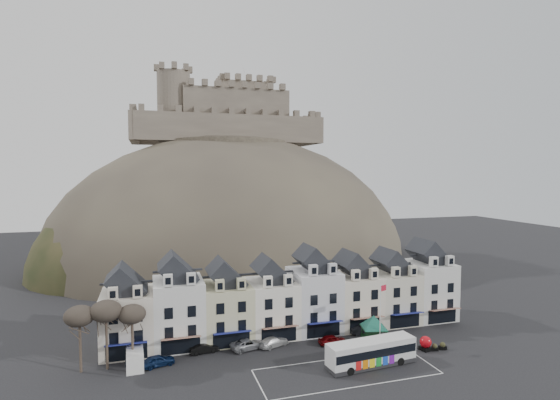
{
  "coord_description": "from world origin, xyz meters",
  "views": [
    {
      "loc": [
        -20.68,
        -45.84,
        24.45
      ],
      "look_at": [
        0.38,
        24.0,
        19.58
      ],
      "focal_mm": 28.0,
      "sensor_mm": 36.0,
      "label": 1
    }
  ],
  "objects_px": {
    "bus_shelter": "(374,322)",
    "white_van": "(135,359)",
    "bus": "(371,352)",
    "car_charcoal": "(365,329)",
    "red_buoy": "(426,343)",
    "car_navy": "(158,361)",
    "car_black": "(204,348)",
    "car_silver": "(248,344)",
    "car_white": "(274,342)",
    "car_maroon": "(332,340)",
    "flagpole": "(381,312)"
  },
  "relations": [
    {
      "from": "bus_shelter",
      "to": "white_van",
      "type": "relative_size",
      "value": 1.35
    },
    {
      "from": "white_van",
      "to": "bus",
      "type": "bearing_deg",
      "value": -18.51
    },
    {
      "from": "bus",
      "to": "car_charcoal",
      "type": "distance_m",
      "value": 10.84
    },
    {
      "from": "bus",
      "to": "red_buoy",
      "type": "relative_size",
      "value": 6.12
    },
    {
      "from": "car_charcoal",
      "to": "bus_shelter",
      "type": "bearing_deg",
      "value": 178.19
    },
    {
      "from": "bus_shelter",
      "to": "car_navy",
      "type": "height_order",
      "value": "bus_shelter"
    },
    {
      "from": "car_black",
      "to": "car_charcoal",
      "type": "relative_size",
      "value": 0.85
    },
    {
      "from": "car_silver",
      "to": "red_buoy",
      "type": "bearing_deg",
      "value": -121.84
    },
    {
      "from": "white_van",
      "to": "car_white",
      "type": "relative_size",
      "value": 1.04
    },
    {
      "from": "bus",
      "to": "car_white",
      "type": "bearing_deg",
      "value": 131.71
    },
    {
      "from": "car_black",
      "to": "car_maroon",
      "type": "xyz_separation_m",
      "value": [
        17.65,
        -2.34,
        0.04
      ]
    },
    {
      "from": "bus_shelter",
      "to": "flagpole",
      "type": "height_order",
      "value": "flagpole"
    },
    {
      "from": "white_van",
      "to": "car_navy",
      "type": "bearing_deg",
      "value": -14.99
    },
    {
      "from": "red_buoy",
      "to": "white_van",
      "type": "distance_m",
      "value": 38.33
    },
    {
      "from": "car_black",
      "to": "flagpole",
      "type": "bearing_deg",
      "value": -110.32
    },
    {
      "from": "car_silver",
      "to": "car_white",
      "type": "xyz_separation_m",
      "value": [
        3.57,
        -0.11,
        -0.04
      ]
    },
    {
      "from": "bus_shelter",
      "to": "red_buoy",
      "type": "xyz_separation_m",
      "value": [
        5.79,
        -3.87,
        -2.24
      ]
    },
    {
      "from": "bus",
      "to": "car_navy",
      "type": "xyz_separation_m",
      "value": [
        -25.66,
        7.64,
        -1.12
      ]
    },
    {
      "from": "car_silver",
      "to": "bus_shelter",
      "type": "bearing_deg",
      "value": -115.63
    },
    {
      "from": "bus",
      "to": "car_silver",
      "type": "xyz_separation_m",
      "value": [
        -13.63,
        9.54,
        -1.13
      ]
    },
    {
      "from": "bus_shelter",
      "to": "car_navy",
      "type": "bearing_deg",
      "value": -170.08
    },
    {
      "from": "car_black",
      "to": "car_white",
      "type": "relative_size",
      "value": 0.85
    },
    {
      "from": "flagpole",
      "to": "car_maroon",
      "type": "xyz_separation_m",
      "value": [
        -5.72,
        3.26,
        -4.51
      ]
    },
    {
      "from": "bus",
      "to": "flagpole",
      "type": "xyz_separation_m",
      "value": [
        3.77,
        4.38,
        3.35
      ]
    },
    {
      "from": "car_silver",
      "to": "car_white",
      "type": "bearing_deg",
      "value": -105.77
    },
    {
      "from": "bus_shelter",
      "to": "car_navy",
      "type": "distance_m",
      "value": 29.46
    },
    {
      "from": "car_navy",
      "to": "car_maroon",
      "type": "relative_size",
      "value": 1.05
    },
    {
      "from": "car_black",
      "to": "car_silver",
      "type": "height_order",
      "value": "car_silver"
    },
    {
      "from": "white_van",
      "to": "car_silver",
      "type": "bearing_deg",
      "value": 2.65
    },
    {
      "from": "red_buoy",
      "to": "car_black",
      "type": "height_order",
      "value": "red_buoy"
    },
    {
      "from": "flagpole",
      "to": "car_silver",
      "type": "relative_size",
      "value": 1.83
    },
    {
      "from": "bus",
      "to": "flagpole",
      "type": "relative_size",
      "value": 1.31
    },
    {
      "from": "bus_shelter",
      "to": "car_charcoal",
      "type": "relative_size",
      "value": 1.4
    },
    {
      "from": "car_black",
      "to": "car_silver",
      "type": "distance_m",
      "value": 5.99
    },
    {
      "from": "car_white",
      "to": "car_charcoal",
      "type": "distance_m",
      "value": 14.41
    },
    {
      "from": "car_navy",
      "to": "car_charcoal",
      "type": "distance_m",
      "value": 30.08
    },
    {
      "from": "car_black",
      "to": "car_maroon",
      "type": "bearing_deg",
      "value": -104.39
    },
    {
      "from": "car_maroon",
      "to": "flagpole",
      "type": "bearing_deg",
      "value": -121.03
    },
    {
      "from": "bus_shelter",
      "to": "car_charcoal",
      "type": "bearing_deg",
      "value": 92.97
    },
    {
      "from": "flagpole",
      "to": "white_van",
      "type": "bearing_deg",
      "value": 173.12
    },
    {
      "from": "car_navy",
      "to": "car_silver",
      "type": "xyz_separation_m",
      "value": [
        12.03,
        1.9,
        -0.01
      ]
    },
    {
      "from": "flagpole",
      "to": "car_charcoal",
      "type": "relative_size",
      "value": 1.99
    },
    {
      "from": "white_van",
      "to": "car_black",
      "type": "height_order",
      "value": "white_van"
    },
    {
      "from": "bus",
      "to": "car_navy",
      "type": "height_order",
      "value": "bus"
    },
    {
      "from": "bus_shelter",
      "to": "car_charcoal",
      "type": "distance_m",
      "value": 4.67
    },
    {
      "from": "car_white",
      "to": "car_maroon",
      "type": "bearing_deg",
      "value": -124.79
    },
    {
      "from": "red_buoy",
      "to": "bus",
      "type": "bearing_deg",
      "value": -167.32
    },
    {
      "from": "white_van",
      "to": "car_black",
      "type": "relative_size",
      "value": 1.22
    },
    {
      "from": "red_buoy",
      "to": "flagpole",
      "type": "relative_size",
      "value": 0.21
    },
    {
      "from": "flagpole",
      "to": "car_navy",
      "type": "relative_size",
      "value": 2.18
    }
  ]
}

